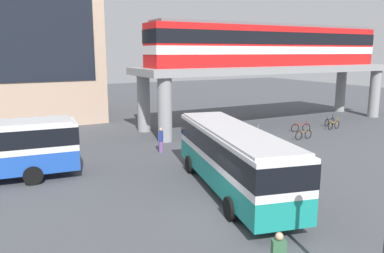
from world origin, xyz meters
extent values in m
plane|color=#47494F|center=(0.00, 10.00, 0.00)|extent=(120.00, 120.00, 0.00)
cube|color=gray|center=(15.88, 16.36, 5.24)|extent=(26.79, 6.06, 0.60)
cylinder|color=gray|center=(3.69, 14.13, 2.47)|extent=(1.10, 1.10, 4.94)
cylinder|color=gray|center=(28.08, 14.13, 2.47)|extent=(1.10, 1.10, 4.94)
cylinder|color=gray|center=(3.69, 18.59, 2.47)|extent=(1.10, 1.10, 4.94)
cylinder|color=gray|center=(28.08, 18.59, 2.47)|extent=(1.10, 1.10, 4.94)
cube|color=red|center=(15.76, 16.36, 7.34)|extent=(24.68, 2.90, 3.60)
cube|color=silver|center=(15.76, 16.36, 6.98)|extent=(24.74, 2.96, 0.70)
cube|color=black|center=(15.76, 16.36, 8.06)|extent=(24.74, 2.96, 1.10)
cube|color=slate|center=(15.76, 16.36, 9.26)|extent=(23.69, 2.61, 0.24)
cube|color=teal|center=(2.04, 2.48, 1.05)|extent=(4.95, 11.28, 1.10)
cube|color=white|center=(2.04, 2.48, 2.35)|extent=(4.95, 11.28, 1.50)
cube|color=black|center=(2.04, 2.48, 2.43)|extent=(5.00, 11.33, 0.96)
cube|color=silver|center=(2.04, 2.48, 3.16)|extent=(4.70, 10.72, 0.12)
cylinder|color=black|center=(1.63, 6.19, 0.50)|extent=(0.50, 1.04, 1.00)
cylinder|color=black|center=(4.06, 5.62, 0.50)|extent=(0.50, 1.04, 1.00)
cylinder|color=black|center=(0.12, -0.23, 0.50)|extent=(0.50, 1.04, 1.00)
cylinder|color=black|center=(2.55, -0.80, 0.50)|extent=(0.50, 1.04, 1.00)
cylinder|color=black|center=(-6.54, 8.25, 0.50)|extent=(1.02, 0.37, 1.00)
cylinder|color=black|center=(-6.31, 10.74, 0.50)|extent=(1.02, 0.37, 1.00)
torus|color=black|center=(19.57, 11.43, 0.34)|extent=(0.74, 0.19, 0.74)
torus|color=black|center=(18.54, 11.24, 0.34)|extent=(0.74, 0.19, 0.74)
cylinder|color=orange|center=(19.05, 11.33, 0.62)|extent=(1.04, 0.24, 0.05)
cylinder|color=orange|center=(18.54, 11.24, 0.64)|extent=(0.04, 0.04, 0.55)
cylinder|color=orange|center=(19.57, 11.43, 0.69)|extent=(0.04, 0.04, 0.65)
torus|color=black|center=(20.52, 12.81, 0.34)|extent=(0.73, 0.24, 0.74)
torus|color=black|center=(19.51, 12.56, 0.34)|extent=(0.73, 0.24, 0.74)
cylinder|color=black|center=(20.01, 12.69, 0.62)|extent=(1.03, 0.31, 0.05)
cylinder|color=black|center=(19.51, 12.56, 0.64)|extent=(0.04, 0.04, 0.55)
cylinder|color=black|center=(20.52, 12.81, 0.69)|extent=(0.04, 0.04, 0.65)
torus|color=black|center=(11.05, 12.00, 0.34)|extent=(0.74, 0.13, 0.74)
torus|color=black|center=(10.00, 11.90, 0.34)|extent=(0.74, 0.13, 0.74)
cylinder|color=silver|center=(10.53, 11.95, 0.62)|extent=(1.05, 0.15, 0.05)
cylinder|color=silver|center=(10.00, 11.90, 0.64)|extent=(0.04, 0.04, 0.55)
cylinder|color=silver|center=(11.05, 12.00, 0.69)|extent=(0.04, 0.04, 0.65)
torus|color=black|center=(16.09, 11.70, 0.34)|extent=(0.72, 0.29, 0.74)
torus|color=black|center=(15.10, 12.03, 0.34)|extent=(0.72, 0.29, 0.74)
cylinder|color=#B21E1E|center=(15.59, 11.87, 0.62)|extent=(1.01, 0.37, 0.05)
cylinder|color=#B21E1E|center=(15.10, 12.03, 0.64)|extent=(0.04, 0.04, 0.55)
cylinder|color=#B21E1E|center=(16.09, 11.70, 0.69)|extent=(0.04, 0.04, 0.65)
torus|color=black|center=(7.91, 10.85, 0.34)|extent=(0.74, 0.13, 0.74)
torus|color=black|center=(6.87, 10.75, 0.34)|extent=(0.74, 0.13, 0.74)
cylinder|color=#1E3FA5|center=(7.39, 10.80, 0.62)|extent=(1.05, 0.15, 0.05)
cylinder|color=#1E3FA5|center=(6.87, 10.75, 0.64)|extent=(0.04, 0.04, 0.55)
cylinder|color=#1E3FA5|center=(7.91, 10.85, 0.69)|extent=(0.04, 0.04, 0.65)
torus|color=black|center=(14.22, 9.59, 0.34)|extent=(0.74, 0.10, 0.74)
torus|color=black|center=(13.17, 9.54, 0.34)|extent=(0.74, 0.10, 0.74)
cylinder|color=#996626|center=(13.70, 9.57, 0.62)|extent=(1.05, 0.10, 0.05)
cylinder|color=#996626|center=(13.17, 9.54, 0.64)|extent=(0.04, 0.04, 0.55)
cylinder|color=#996626|center=(14.22, 9.59, 0.69)|extent=(0.04, 0.04, 0.65)
cube|color=#33663F|center=(-1.33, -4.88, 1.22)|extent=(0.47, 0.40, 0.69)
sphere|color=tan|center=(-1.33, -4.88, 1.68)|extent=(0.24, 0.24, 0.24)
cylinder|color=#724C8C|center=(2.04, 11.19, 0.42)|extent=(0.32, 0.32, 0.84)
cube|color=navy|center=(2.04, 11.19, 1.17)|extent=(0.43, 0.48, 0.66)
sphere|color=tan|center=(2.04, 11.19, 1.61)|extent=(0.23, 0.23, 0.23)
camera|label=1|loc=(-8.38, -12.72, 6.87)|focal=36.19mm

